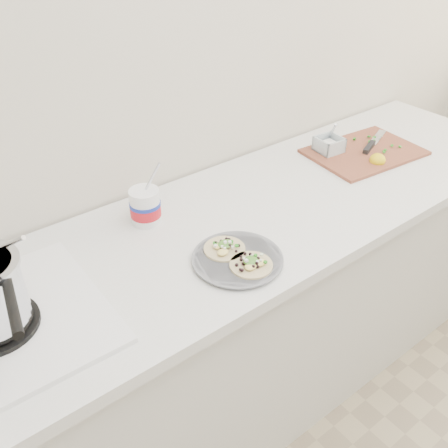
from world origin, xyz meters
TOP-DOWN VIEW (x-y plane):
  - counter at (0.00, 1.43)m, footprint 2.44×0.66m
  - taco_plate at (-0.17, 1.25)m, footprint 0.26×0.26m
  - tub at (-0.26, 1.58)m, footprint 0.10×0.10m
  - cutboard at (0.64, 1.48)m, footprint 0.45×0.34m

SIDE VIEW (x-z plane):
  - counter at x=0.00m, z-range 0.00..0.90m
  - cutboard at x=0.64m, z-range 0.88..0.95m
  - taco_plate at x=-0.17m, z-range 0.90..0.94m
  - tub at x=-0.26m, z-range 0.86..1.07m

